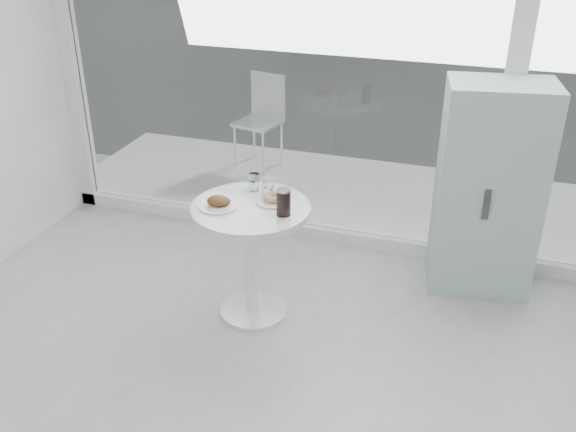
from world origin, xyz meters
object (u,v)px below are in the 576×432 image
(water_tumbler_a, at_px, (254,183))
(water_tumbler_b, at_px, (268,189))
(plate_donut, at_px, (273,199))
(mint_cabinet, at_px, (488,190))
(cola_glass, at_px, (283,203))
(main_table, at_px, (252,238))
(plate_fritter, at_px, (219,203))
(patio_chair, at_px, (262,114))

(water_tumbler_a, distance_m, water_tumbler_b, 0.14)
(plate_donut, xyz_separation_m, water_tumbler_b, (-0.05, 0.06, 0.03))
(mint_cabinet, relative_size, plate_donut, 6.89)
(plate_donut, distance_m, water_tumbler_a, 0.22)
(plate_donut, height_order, cola_glass, cola_glass)
(plate_donut, bearing_deg, water_tumbler_b, 131.48)
(cola_glass, bearing_deg, main_table, 168.66)
(water_tumbler_b, bearing_deg, mint_cabinet, 27.28)
(main_table, height_order, water_tumbler_a, water_tumbler_a)
(mint_cabinet, distance_m, plate_donut, 1.43)
(mint_cabinet, distance_m, water_tumbler_b, 1.45)
(cola_glass, bearing_deg, plate_fritter, -176.23)
(mint_cabinet, distance_m, patio_chair, 2.58)
(main_table, xyz_separation_m, plate_donut, (0.11, 0.09, 0.24))
(patio_chair, bearing_deg, plate_donut, -54.55)
(plate_fritter, height_order, water_tumbler_a, water_tumbler_a)
(patio_chair, relative_size, water_tumbler_b, 7.07)
(water_tumbler_a, height_order, water_tumbler_b, water_tumbler_b)
(water_tumbler_b, bearing_deg, water_tumbler_a, 149.77)
(plate_fritter, distance_m, water_tumbler_b, 0.32)
(main_table, relative_size, plate_donut, 3.73)
(water_tumbler_b, xyz_separation_m, cola_glass, (0.17, -0.20, 0.02))
(main_table, distance_m, mint_cabinet, 1.58)
(main_table, xyz_separation_m, patio_chair, (-0.78, 2.28, -0.00))
(main_table, bearing_deg, plate_fritter, -158.03)
(main_table, distance_m, plate_fritter, 0.31)
(mint_cabinet, height_order, plate_donut, mint_cabinet)
(mint_cabinet, xyz_separation_m, plate_donut, (-1.23, -0.72, 0.08))
(water_tumbler_b, relative_size, cola_glass, 0.77)
(main_table, bearing_deg, cola_glass, -11.34)
(plate_donut, relative_size, water_tumbler_a, 1.89)
(plate_donut, height_order, water_tumbler_b, water_tumbler_b)
(patio_chair, xyz_separation_m, plate_fritter, (0.60, -2.35, 0.25))
(mint_cabinet, xyz_separation_m, water_tumbler_b, (-1.29, -0.66, 0.11))
(plate_fritter, relative_size, plate_donut, 1.13)
(plate_fritter, height_order, water_tumbler_b, water_tumbler_b)
(main_table, xyz_separation_m, water_tumbler_a, (-0.06, 0.22, 0.27))
(patio_chair, distance_m, plate_fritter, 2.44)
(mint_cabinet, bearing_deg, plate_fritter, -158.71)
(plate_fritter, height_order, plate_donut, plate_fritter)
(water_tumbler_a, bearing_deg, main_table, -74.20)
(plate_fritter, height_order, cola_glass, cola_glass)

